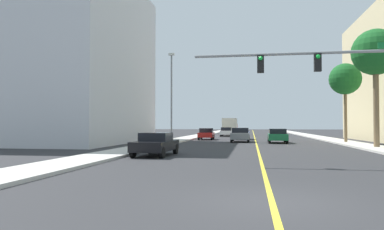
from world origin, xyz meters
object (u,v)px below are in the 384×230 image
(car_green, at_px, (277,135))
(car_gray, at_px, (240,135))
(traffic_signal_mast, at_px, (356,72))
(palm_mid, at_px, (375,53))
(street_lamp, at_px, (171,93))
(palm_far, at_px, (345,80))
(car_blue, at_px, (242,133))
(car_black, at_px, (156,144))
(car_white, at_px, (226,132))
(delivery_truck, at_px, (230,126))
(car_red, at_px, (206,134))

(car_green, height_order, car_gray, car_gray)
(traffic_signal_mast, distance_m, palm_mid, 13.65)
(street_lamp, bearing_deg, palm_far, 13.58)
(traffic_signal_mast, distance_m, car_green, 20.54)
(car_blue, bearing_deg, car_black, -100.45)
(car_green, xyz_separation_m, car_white, (-6.51, 19.22, -0.01))
(traffic_signal_mast, height_order, palm_far, palm_far)
(street_lamp, relative_size, car_white, 2.13)
(street_lamp, xyz_separation_m, car_gray, (6.45, 5.22, -4.13))
(palm_far, bearing_deg, delivery_truck, 116.48)
(traffic_signal_mast, height_order, car_white, traffic_signal_mast)
(palm_far, bearing_deg, car_green, -175.78)
(car_gray, bearing_deg, car_black, -103.87)
(car_red, distance_m, car_blue, 4.61)
(palm_far, bearing_deg, car_white, 125.25)
(street_lamp, relative_size, palm_far, 1.10)
(street_lamp, bearing_deg, delivery_truck, 82.70)
(car_red, height_order, car_white, car_white)
(palm_far, height_order, car_green, palm_far)
(street_lamp, distance_m, car_black, 13.74)
(car_green, relative_size, car_red, 1.07)
(car_gray, relative_size, car_blue, 0.97)
(street_lamp, bearing_deg, car_red, 78.66)
(car_green, relative_size, car_blue, 0.96)
(car_green, distance_m, delivery_truck, 27.55)
(street_lamp, height_order, car_gray, street_lamp)
(car_blue, bearing_deg, palm_far, -36.30)
(car_green, xyz_separation_m, car_black, (-8.32, -16.55, -0.05))
(palm_far, height_order, delivery_truck, palm_far)
(traffic_signal_mast, distance_m, car_gray, 22.80)
(car_red, distance_m, car_gray, 6.82)
(palm_mid, height_order, car_red, palm_mid)
(traffic_signal_mast, relative_size, palm_far, 1.43)
(delivery_truck, bearing_deg, car_blue, -82.16)
(car_black, height_order, car_blue, car_blue)
(car_blue, bearing_deg, car_green, -65.36)
(palm_mid, height_order, delivery_truck, palm_mid)
(car_blue, bearing_deg, car_gray, -90.47)
(traffic_signal_mast, bearing_deg, car_white, 102.36)
(street_lamp, distance_m, car_red, 11.46)
(street_lamp, bearing_deg, car_gray, 38.96)
(street_lamp, bearing_deg, car_black, -81.47)
(car_white, xyz_separation_m, delivery_truck, (0.14, 7.56, 0.85))
(palm_far, xyz_separation_m, car_white, (-13.23, 18.73, -5.66))
(street_lamp, xyz_separation_m, palm_far, (16.99, 4.10, 1.50))
(palm_mid, relative_size, palm_far, 1.16)
(traffic_signal_mast, relative_size, palm_mid, 1.23)
(car_gray, bearing_deg, traffic_signal_mast, -74.67)
(car_red, bearing_deg, car_black, 87.98)
(car_gray, bearing_deg, delivery_truck, 95.88)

